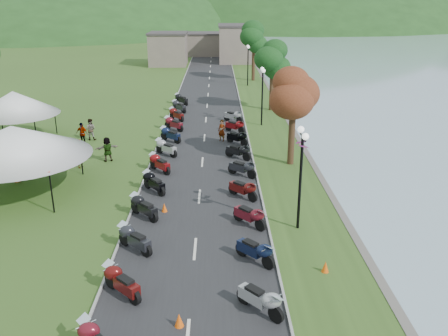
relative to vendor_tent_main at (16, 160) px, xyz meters
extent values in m
cube|color=#29292B|center=(10.55, 17.10, -1.99)|extent=(7.00, 120.00, 0.02)
cube|color=#796A5E|center=(8.55, 62.10, 0.50)|extent=(18.00, 16.00, 5.00)
imported|color=slate|center=(2.40, 4.18, -2.00)|extent=(0.57, 0.66, 1.52)
imported|color=slate|center=(1.49, 10.72, -2.00)|extent=(0.87, 0.51, 1.73)
imported|color=slate|center=(-2.68, 6.23, -2.00)|extent=(1.09, 1.17, 1.76)
cone|color=#F2590C|center=(10.23, -12.27, -1.74)|extent=(0.34, 0.34, 0.53)
camera|label=1|loc=(11.58, -25.91, 8.81)|focal=38.00mm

